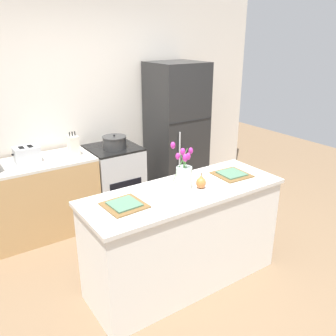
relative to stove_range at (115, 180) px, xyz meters
name	(u,v)px	position (x,y,z in m)	size (l,w,h in m)	color
ground_plane	(183,279)	(-0.10, -1.60, -0.44)	(10.00, 10.00, 0.00)	brown
back_wall	(90,105)	(-0.10, 0.40, 0.91)	(5.20, 0.08, 2.70)	silver
kitchen_island	(184,237)	(-0.10, -1.60, 0.03)	(1.80, 0.66, 0.93)	silver
back_counter	(19,203)	(-1.16, 0.00, 0.00)	(1.68, 0.60, 0.88)	tan
stove_range	(115,180)	(0.00, 0.00, 0.00)	(0.60, 0.61, 0.88)	#B2B5B7
refrigerator	(176,132)	(0.95, 0.00, 0.48)	(0.68, 0.67, 1.85)	black
flower_vase	(183,175)	(-0.10, -1.59, 0.63)	(0.17, 0.16, 0.42)	silver
pear_figurine	(201,182)	(0.04, -1.65, 0.55)	(0.09, 0.09, 0.14)	#C66B33
plate_setting_left	(124,205)	(-0.67, -1.58, 0.50)	(0.32, 0.32, 0.02)	brown
plate_setting_right	(232,174)	(0.47, -1.58, 0.50)	(0.32, 0.32, 0.02)	brown
toaster	(27,155)	(-1.00, 0.02, 0.53)	(0.28, 0.18, 0.17)	#B7BABC
cooking_pot	(115,142)	(0.00, -0.06, 0.52)	(0.29, 0.29, 0.17)	#2D2D2D
knife_block	(73,145)	(-0.50, -0.01, 0.55)	(0.10, 0.14, 0.27)	beige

